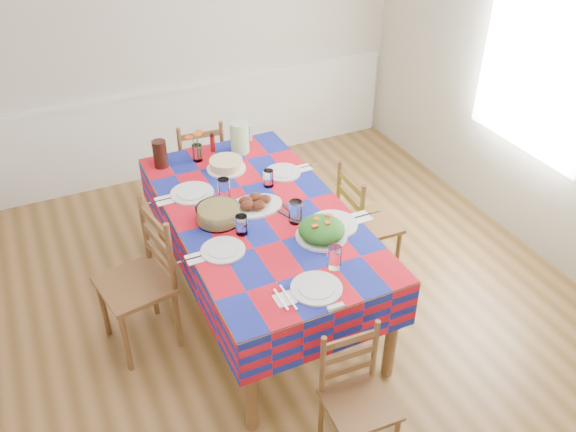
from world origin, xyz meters
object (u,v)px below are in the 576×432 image
(tea_pitcher, at_px, (160,154))
(chair_left, at_px, (141,282))
(chair_right, at_px, (364,224))
(dining_table, at_px, (260,223))
(green_pitcher, at_px, (240,137))
(chair_near, at_px, (357,399))
(chair_far, at_px, (201,168))
(meat_platter, at_px, (254,204))

(tea_pitcher, height_order, chair_left, tea_pitcher)
(tea_pitcher, distance_m, chair_right, 1.66)
(dining_table, relative_size, tea_pitcher, 10.00)
(tea_pitcher, bearing_deg, green_pitcher, -3.27)
(green_pitcher, distance_m, chair_left, 1.43)
(chair_near, xyz_separation_m, chair_far, (-0.01, 2.75, 0.05))
(dining_table, xyz_separation_m, chair_right, (0.87, 0.00, -0.27))
(dining_table, bearing_deg, chair_near, -89.91)
(chair_near, bearing_deg, chair_right, 61.00)
(meat_platter, distance_m, chair_left, 0.93)
(meat_platter, bearing_deg, dining_table, -81.20)
(green_pitcher, distance_m, chair_near, 2.31)
(green_pitcher, xyz_separation_m, chair_right, (0.67, -0.86, -0.49))
(meat_platter, relative_size, chair_right, 0.41)
(chair_far, distance_m, chair_left, 1.61)
(chair_near, distance_m, chair_far, 2.75)
(chair_left, bearing_deg, dining_table, 79.52)
(green_pitcher, bearing_deg, tea_pitcher, 176.73)
(dining_table, distance_m, chair_far, 1.40)
(chair_near, bearing_deg, dining_table, 93.27)
(meat_platter, bearing_deg, chair_far, 89.74)
(chair_near, relative_size, chair_right, 0.88)
(green_pitcher, height_order, chair_right, green_pitcher)
(meat_platter, bearing_deg, chair_near, -89.53)
(chair_left, bearing_deg, green_pitcher, 118.85)
(tea_pitcher, height_order, chair_far, tea_pitcher)
(chair_near, distance_m, chair_left, 1.64)
(dining_table, xyz_separation_m, chair_far, (-0.00, 1.37, -0.28))
(meat_platter, distance_m, chair_near, 1.51)
(meat_platter, xyz_separation_m, green_pitcher, (0.20, 0.80, 0.10))
(green_pitcher, height_order, chair_near, green_pitcher)
(dining_table, distance_m, chair_near, 1.41)
(meat_platter, height_order, chair_right, chair_right)
(tea_pitcher, relative_size, chair_right, 0.22)
(dining_table, xyz_separation_m, tea_pitcher, (-0.44, 0.90, 0.20))
(dining_table, distance_m, green_pitcher, 0.91)
(tea_pitcher, distance_m, chair_far, 0.81)
(chair_right, bearing_deg, chair_far, 34.85)
(dining_table, relative_size, chair_right, 2.25)
(dining_table, distance_m, chair_left, 0.90)
(tea_pitcher, bearing_deg, chair_near, -78.91)
(green_pitcher, bearing_deg, dining_table, -102.77)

